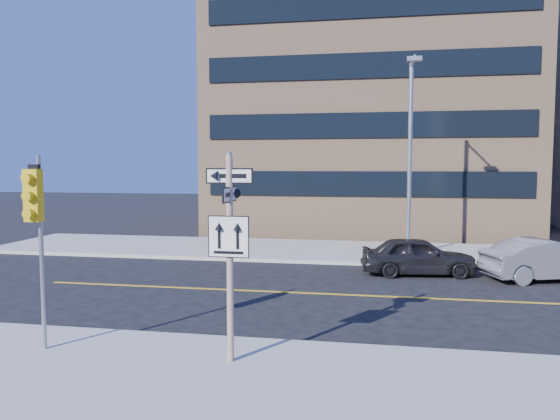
% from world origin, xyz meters
% --- Properties ---
extents(ground, '(120.00, 120.00, 0.00)m').
position_xyz_m(ground, '(0.00, 0.00, 0.00)').
color(ground, black).
rests_on(ground, ground).
extents(sign_pole, '(0.92, 0.92, 4.06)m').
position_xyz_m(sign_pole, '(0.00, -2.51, 2.44)').
color(sign_pole, beige).
rests_on(sign_pole, near_sidewalk).
extents(traffic_signal, '(0.32, 0.45, 4.00)m').
position_xyz_m(traffic_signal, '(-4.00, -2.66, 3.03)').
color(traffic_signal, gray).
rests_on(traffic_signal, near_sidewalk).
extents(parked_car_a, '(2.16, 4.24, 1.38)m').
position_xyz_m(parked_car_a, '(4.18, 7.57, 0.69)').
color(parked_car_a, black).
rests_on(parked_car_a, ground).
extents(parked_car_b, '(2.88, 4.62, 1.44)m').
position_xyz_m(parked_car_b, '(8.48, 7.36, 0.72)').
color(parked_car_b, slate).
rests_on(parked_car_b, ground).
extents(streetlight_a, '(0.55, 2.25, 8.00)m').
position_xyz_m(streetlight_a, '(4.00, 10.76, 4.76)').
color(streetlight_a, gray).
rests_on(streetlight_a, far_sidewalk).
extents(building_brick, '(18.00, 18.00, 18.00)m').
position_xyz_m(building_brick, '(2.00, 25.00, 9.00)').
color(building_brick, tan).
rests_on(building_brick, ground).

